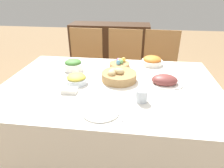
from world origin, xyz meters
The scene contains 18 objects.
ground_plane centered at (0.00, 0.00, 0.00)m, with size 12.00×12.00×0.00m, color #937551.
dining_table centered at (0.00, 0.00, 0.37)m, with size 1.72×1.17×0.74m.
chair_far_left centered at (-0.46, 0.93, 0.52)m, with size 0.44×0.44×0.97m.
chair_far_center centered at (0.04, 0.93, 0.52)m, with size 0.46×0.46×0.97m.
chair_far_right centered at (0.49, 0.93, 0.52)m, with size 0.45×0.45×0.97m.
sideboard centered at (-0.27, 1.92, 0.44)m, with size 1.31×0.44×0.88m.
bread_basket centered at (0.06, 0.07, 0.78)m, with size 0.29×0.29×0.11m.
egg_basket centered at (0.04, 0.38, 0.77)m, with size 0.19×0.19×0.08m.
ham_platter centered at (0.43, 0.05, 0.77)m, with size 0.31×0.22×0.09m.
green_salad_bowl centered at (-0.37, 0.23, 0.79)m, with size 0.17×0.17×0.10m.
carrot_bowl centered at (0.35, 0.47, 0.78)m, with size 0.20×0.20×0.09m.
pineapple_bowl centered at (-0.27, -0.03, 0.78)m, with size 0.18×0.18×0.08m.
dinner_plate centered at (-0.01, -0.40, 0.75)m, with size 0.24×0.24×0.01m.
fork centered at (-0.15, -0.40, 0.75)m, with size 0.01×0.17×0.00m.
knife centered at (0.14, -0.40, 0.75)m, with size 0.01×0.17×0.00m.
spoon centered at (0.17, -0.40, 0.75)m, with size 0.01×0.17×0.00m.
drinking_cup centered at (0.25, -0.24, 0.79)m, with size 0.08×0.08×0.08m.
butter_dish centered at (-0.28, -0.19, 0.76)m, with size 0.11×0.07×0.03m.
Camera 1 is at (0.19, -1.42, 1.46)m, focal length 32.00 mm.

